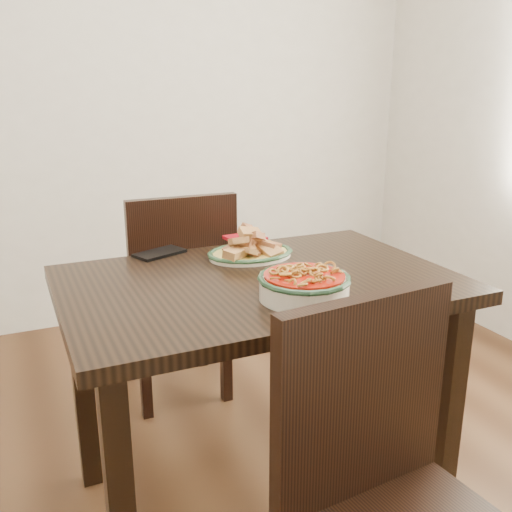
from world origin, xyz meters
name	(u,v)px	position (x,y,z in m)	size (l,w,h in m)	color
floor	(251,511)	(0.00, 0.00, 0.00)	(3.50, 3.50, 0.00)	#3A2212
wall_back	(114,82)	(0.00, 1.75, 1.30)	(3.50, 0.10, 2.60)	silver
dining_table	(259,312)	(0.05, 0.06, 0.64)	(1.12, 0.74, 0.75)	black
chair_far	(178,288)	(0.01, 0.75, 0.50)	(0.43, 0.43, 0.89)	black
chair_near	(393,498)	(0.04, -0.61, 0.50)	(0.46, 0.46, 0.89)	black
fish_plate	(250,244)	(0.11, 0.26, 0.79)	(0.27, 0.22, 0.11)	beige
noodle_bowl	(304,283)	(0.09, -0.14, 0.79)	(0.24, 0.24, 0.08)	beige
smartphone	(160,253)	(-0.15, 0.40, 0.76)	(0.16, 0.09, 0.01)	black
napkin	(245,238)	(0.18, 0.46, 0.76)	(0.13, 0.11, 0.01)	maroon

